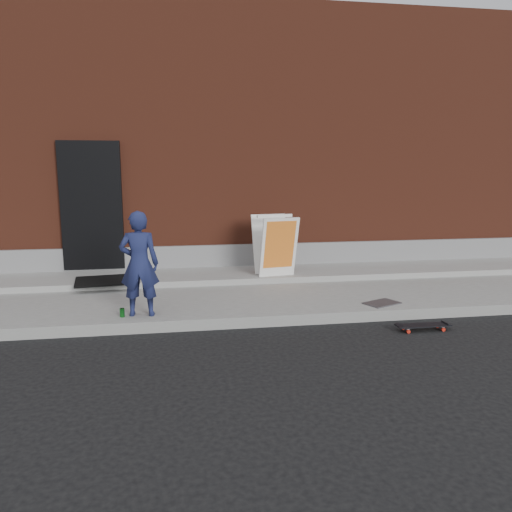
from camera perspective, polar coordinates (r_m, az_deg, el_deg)
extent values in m
plane|color=black|center=(6.61, 1.35, -8.15)|extent=(80.00, 80.00, 0.00)
cube|color=slate|center=(8.01, -0.63, -4.32)|extent=(20.00, 3.00, 0.15)
cube|color=gray|center=(8.85, -1.52, -2.10)|extent=(20.00, 1.20, 0.10)
cube|color=maroon|center=(13.23, -4.34, 11.93)|extent=(20.00, 8.00, 5.00)
cube|color=gray|center=(9.36, -2.00, 0.12)|extent=(20.00, 0.10, 0.40)
cube|color=black|center=(9.27, -18.26, 5.45)|extent=(1.05, 0.12, 2.25)
imported|color=#1A214B|center=(6.62, -13.20, -0.88)|extent=(0.53, 0.37, 1.38)
cylinder|color=red|center=(7.00, 20.00, -7.51)|extent=(0.05, 0.03, 0.05)
cylinder|color=red|center=(6.88, 20.62, -7.87)|extent=(0.05, 0.03, 0.05)
cylinder|color=red|center=(6.79, 16.45, -7.88)|extent=(0.05, 0.03, 0.05)
cylinder|color=red|center=(6.66, 17.02, -8.25)|extent=(0.05, 0.03, 0.05)
cube|color=#A1A1A5|center=(6.93, 20.32, -7.44)|extent=(0.05, 0.15, 0.02)
cube|color=#A1A1A5|center=(6.71, 16.75, -7.81)|extent=(0.05, 0.15, 0.02)
cube|color=black|center=(6.82, 18.57, -7.50)|extent=(0.69, 0.18, 0.01)
cube|color=white|center=(8.30, 2.65, 0.98)|extent=(0.66, 0.37, 1.01)
cube|color=white|center=(8.73, 1.61, 1.43)|extent=(0.66, 0.37, 1.01)
cube|color=yellow|center=(8.29, 2.71, 0.61)|extent=(0.54, 0.28, 0.81)
cube|color=white|center=(8.45, 2.14, 4.60)|extent=(0.62, 0.14, 0.05)
cylinder|color=#167121|center=(6.75, -15.05, -6.27)|extent=(0.08, 0.08, 0.11)
cube|color=black|center=(8.44, -16.81, -2.70)|extent=(1.04, 0.88, 0.03)
cube|color=#525256|center=(7.38, 14.18, -5.24)|extent=(0.58, 0.49, 0.01)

